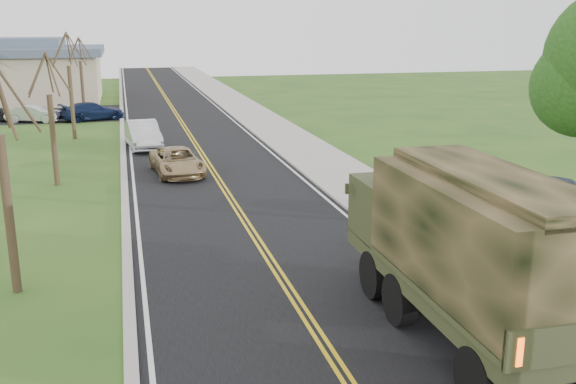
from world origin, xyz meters
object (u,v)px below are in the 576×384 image
object	(u,v)px
sedan_silver	(143,135)
suv_champagne	(177,161)
military_truck	(470,241)
pickup_navy	(562,202)

from	to	relation	value
sedan_silver	suv_champagne	bearing A→B (deg)	-85.12
suv_champagne	sedan_silver	bearing A→B (deg)	94.14
military_truck	suv_champagne	distance (m)	18.68
sedan_silver	military_truck	bearing A→B (deg)	-81.57
suv_champagne	military_truck	bearing A→B (deg)	-80.93
sedan_silver	pickup_navy	bearing A→B (deg)	-58.46
military_truck	suv_champagne	size ratio (longest dim) A/B	1.79
pickup_navy	suv_champagne	bearing A→B (deg)	77.78
suv_champagne	pickup_navy	bearing A→B (deg)	-48.03
military_truck	suv_champagne	xyz separation A→B (m)	(-4.90, 17.95, -1.65)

